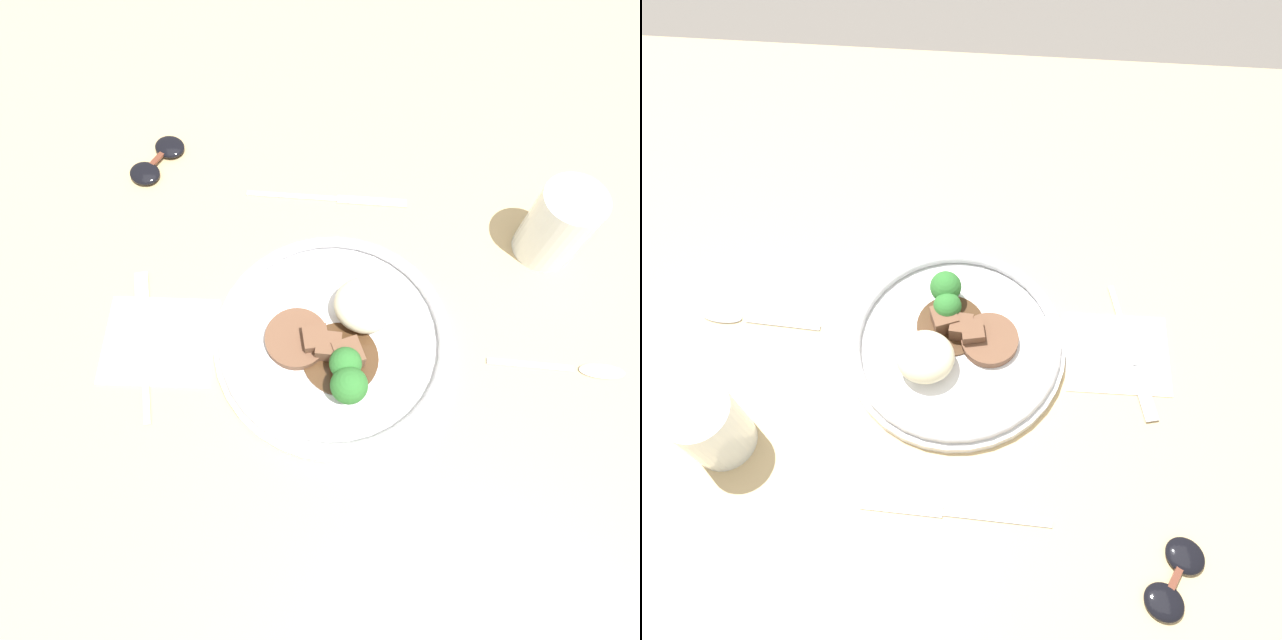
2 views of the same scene
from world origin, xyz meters
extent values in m
plane|color=#5B5651|center=(0.00, 0.00, 0.00)|extent=(8.00, 8.00, 0.00)
cube|color=tan|center=(0.00, 0.00, 0.02)|extent=(1.50, 1.24, 0.05)
cube|color=white|center=(-0.21, -0.06, 0.05)|extent=(0.13, 0.11, 0.00)
cylinder|color=white|center=(-0.01, -0.06, 0.05)|extent=(0.27, 0.27, 0.01)
torus|color=#B2B2B7|center=(-0.01, -0.06, 0.07)|extent=(0.26, 0.26, 0.01)
ellipsoid|color=beige|center=(0.03, -0.02, 0.09)|extent=(0.07, 0.07, 0.05)
cylinder|color=brown|center=(-0.05, -0.06, 0.07)|extent=(0.07, 0.07, 0.01)
cylinder|color=#472D19|center=(0.00, -0.08, 0.06)|extent=(0.09, 0.09, 0.00)
cube|color=brown|center=(0.01, -0.08, 0.08)|extent=(0.04, 0.04, 0.03)
cube|color=brown|center=(-0.03, -0.06, 0.08)|extent=(0.03, 0.03, 0.03)
cube|color=brown|center=(-0.01, -0.07, 0.08)|extent=(0.03, 0.03, 0.03)
cube|color=brown|center=(0.00, -0.09, 0.07)|extent=(0.03, 0.03, 0.02)
cylinder|color=#5B8E47|center=(0.01, -0.11, 0.07)|extent=(0.01, 0.01, 0.01)
sphere|color=#2D702D|center=(0.01, -0.11, 0.09)|extent=(0.03, 0.03, 0.03)
cylinder|color=#5B8E47|center=(0.01, -0.09, 0.07)|extent=(0.01, 0.01, 0.01)
sphere|color=#2D702D|center=(0.01, -0.09, 0.09)|extent=(0.04, 0.04, 0.04)
cylinder|color=#5B8E47|center=(0.01, -0.12, 0.07)|extent=(0.01, 0.01, 0.02)
sphere|color=#2D702D|center=(0.01, -0.12, 0.09)|extent=(0.04, 0.04, 0.04)
cylinder|color=yellow|center=(0.25, 0.09, 0.08)|extent=(0.06, 0.06, 0.06)
cylinder|color=white|center=(0.25, 0.09, 0.10)|extent=(0.07, 0.07, 0.10)
cube|color=#B7B7BC|center=(-0.22, -0.11, 0.05)|extent=(0.03, 0.12, 0.00)
cube|color=#B7B7BC|center=(-0.24, -0.01, 0.05)|extent=(0.03, 0.07, 0.00)
cube|color=#B7B7BC|center=(-0.07, 0.15, 0.05)|extent=(0.13, 0.01, 0.00)
cube|color=#B7B7BC|center=(0.03, 0.15, 0.05)|extent=(0.09, 0.01, 0.00)
cube|color=#B7B7BC|center=(0.22, -0.07, 0.05)|extent=(0.10, 0.01, 0.00)
ellipsoid|color=#B7B7BC|center=(0.30, -0.08, 0.05)|extent=(0.05, 0.02, 0.01)
ellipsoid|color=black|center=(-0.27, 0.17, 0.05)|extent=(0.06, 0.05, 0.01)
ellipsoid|color=black|center=(-0.25, 0.22, 0.05)|extent=(0.06, 0.05, 0.01)
cube|color=brown|center=(-0.26, 0.20, 0.06)|extent=(0.02, 0.02, 0.00)
camera|label=1|loc=(-0.01, -0.26, 0.59)|focal=28.00mm
camera|label=2|loc=(-0.04, 0.30, 0.76)|focal=35.00mm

